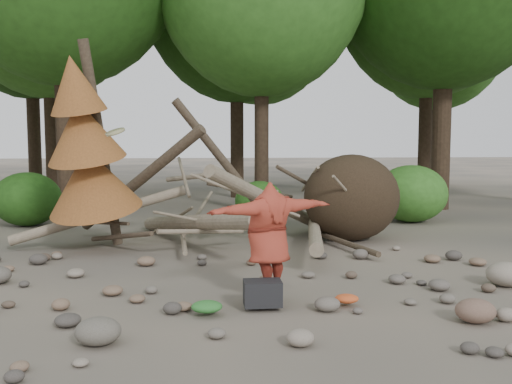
{
  "coord_description": "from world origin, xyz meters",
  "views": [
    {
      "loc": [
        -0.69,
        -8.43,
        2.34
      ],
      "look_at": [
        0.17,
        1.5,
        1.4
      ],
      "focal_mm": 40.0,
      "sensor_mm": 36.0,
      "label": 1
    }
  ],
  "objects": [
    {
      "name": "frisbee_thrower",
      "position": [
        0.18,
        -0.44,
        0.9
      ],
      "size": [
        3.27,
        1.38,
        2.42
      ],
      "color": "maroon",
      "rests_on": "ground"
    },
    {
      "name": "deadfall_pile",
      "position": [
        2.02,
        4.24,
        0.95
      ],
      "size": [
        8.55,
        5.24,
        3.3
      ],
      "color": "#332619",
      "rests_on": "ground"
    },
    {
      "name": "cloth_green",
      "position": [
        -0.71,
        -1.06,
        0.08
      ],
      "size": [
        0.41,
        0.34,
        0.16
      ],
      "primitive_type": "ellipsoid",
      "color": "#2D702C",
      "rests_on": "ground"
    },
    {
      "name": "boulder_front_right",
      "position": [
        2.7,
        -1.62,
        0.15
      ],
      "size": [
        0.51,
        0.46,
        0.31
      ],
      "primitive_type": "ellipsoid",
      "color": "brown",
      "rests_on": "ground"
    },
    {
      "name": "backpack",
      "position": [
        0.06,
        -0.83,
        0.17
      ],
      "size": [
        0.52,
        0.35,
        0.34
      ],
      "primitive_type": "cube",
      "rotation": [
        0.0,
        0.0,
        0.02
      ],
      "color": "black",
      "rests_on": "ground"
    },
    {
      "name": "boulder_front_left",
      "position": [
        -1.94,
        -2.01,
        0.16
      ],
      "size": [
        0.53,
        0.47,
        0.32
      ],
      "primitive_type": "ellipsoid",
      "color": "#655F54",
      "rests_on": "ground"
    },
    {
      "name": "cloth_orange",
      "position": [
        1.24,
        -0.79,
        0.06
      ],
      "size": [
        0.34,
        0.28,
        0.12
      ],
      "primitive_type": "ellipsoid",
      "color": "#C64D22",
      "rests_on": "ground"
    },
    {
      "name": "bush_mid",
      "position": [
        0.8,
        7.8,
        0.56
      ],
      "size": [
        1.4,
        1.4,
        1.12
      ],
      "primitive_type": "ellipsoid",
      "color": "#2E661D",
      "rests_on": "ground"
    },
    {
      "name": "ground",
      "position": [
        0.0,
        0.0,
        0.0
      ],
      "size": [
        120.0,
        120.0,
        0.0
      ],
      "primitive_type": "plane",
      "color": "#514C44",
      "rests_on": "ground"
    },
    {
      "name": "bush_right",
      "position": [
        5.0,
        7.0,
        0.8
      ],
      "size": [
        2.0,
        2.0,
        1.6
      ],
      "primitive_type": "ellipsoid",
      "color": "#397925",
      "rests_on": "ground"
    },
    {
      "name": "bush_left",
      "position": [
        -5.5,
        7.2,
        0.72
      ],
      "size": [
        1.8,
        1.8,
        1.44
      ],
      "primitive_type": "ellipsoid",
      "color": "#225115",
      "rests_on": "ground"
    },
    {
      "name": "dead_conifer",
      "position": [
        -3.12,
        3.37,
        2.11
      ],
      "size": [
        2.06,
        2.16,
        4.35
      ],
      "color": "#4C3F30",
      "rests_on": "ground"
    },
    {
      "name": "boulder_mid_right",
      "position": [
        4.04,
        0.08,
        0.19
      ],
      "size": [
        0.64,
        0.57,
        0.38
      ],
      "primitive_type": "ellipsoid",
      "color": "gray",
      "rests_on": "ground"
    }
  ]
}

